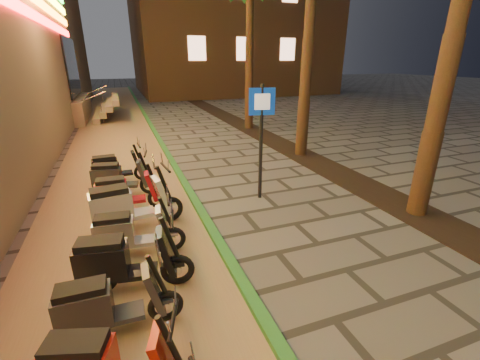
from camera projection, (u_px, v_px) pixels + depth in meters
name	position (u px, v px, depth m)	size (l,w,h in m)	color
ground	(335.00, 320.00, 4.21)	(120.00, 120.00, 0.00)	#474442
parking_strip	(117.00, 150.00, 12.13)	(3.40, 60.00, 0.01)	#8C7251
green_curb	(162.00, 144.00, 12.67)	(0.18, 60.00, 0.10)	#296E2B
planting_strip	(334.00, 171.00, 9.77)	(1.20, 40.00, 0.02)	black
pedestrian_sign	(261.00, 127.00, 7.33)	(0.59, 0.14, 2.71)	black
scooter_5	(105.00, 305.00, 3.84)	(1.46, 0.51, 1.04)	black
scooter_6	(121.00, 262.00, 4.58)	(1.64, 0.70, 1.15)	black
scooter_7	(129.00, 233.00, 5.42)	(1.50, 0.56, 1.05)	black
scooter_8	(126.00, 206.00, 6.22)	(1.79, 0.70, 1.26)	black
scooter_9	(123.00, 193.00, 7.02)	(1.53, 0.54, 1.08)	black
scooter_10	(117.00, 178.00, 7.86)	(1.58, 0.67, 1.11)	black
scooter_11	(115.00, 168.00, 8.67)	(1.50, 0.53, 1.06)	black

